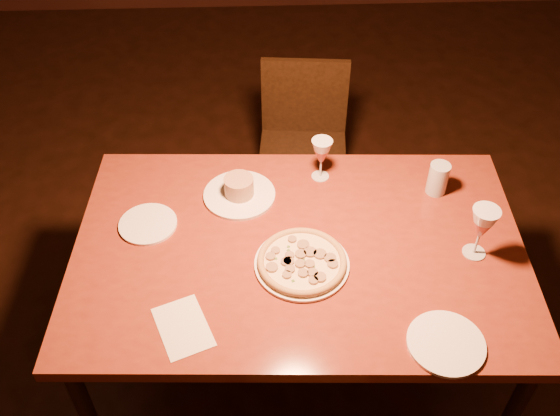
{
  "coord_description": "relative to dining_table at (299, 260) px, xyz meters",
  "views": [
    {
      "loc": [
        0.16,
        -1.06,
        2.22
      ],
      "look_at": [
        0.22,
        0.32,
        0.89
      ],
      "focal_mm": 40.0,
      "sensor_mm": 36.0,
      "label": 1
    }
  ],
  "objects": [
    {
      "name": "dining_table",
      "position": [
        0.0,
        0.0,
        0.0
      ],
      "size": [
        1.47,
        0.98,
        0.76
      ],
      "rotation": [
        0.0,
        0.0,
        -0.05
      ],
      "color": "maroon",
      "rests_on": "floor"
    },
    {
      "name": "chair_far",
      "position": [
        0.08,
        0.93,
        -0.24
      ],
      "size": [
        0.43,
        0.43,
        0.81
      ],
      "rotation": [
        0.0,
        0.0,
        -0.09
      ],
      "color": "black",
      "rests_on": "floor"
    },
    {
      "name": "pizza_plate",
      "position": [
        0.0,
        -0.08,
        0.08
      ],
      "size": [
        0.29,
        0.29,
        0.03
      ],
      "color": "white",
      "rests_on": "dining_table"
    },
    {
      "name": "ramekin_saucer",
      "position": [
        -0.19,
        0.24,
        0.09
      ],
      "size": [
        0.25,
        0.25,
        0.08
      ],
      "color": "white",
      "rests_on": "dining_table"
    },
    {
      "name": "wine_glass_far",
      "position": [
        0.1,
        0.33,
        0.15
      ],
      "size": [
        0.07,
        0.07,
        0.16
      ],
      "primitive_type": null,
      "color": "#B4514B",
      "rests_on": "dining_table"
    },
    {
      "name": "wine_glass_right",
      "position": [
        0.54,
        -0.05,
        0.16
      ],
      "size": [
        0.08,
        0.08,
        0.19
      ],
      "primitive_type": null,
      "color": "#B4514B",
      "rests_on": "dining_table"
    },
    {
      "name": "water_tumbler",
      "position": [
        0.49,
        0.24,
        0.13
      ],
      "size": [
        0.07,
        0.07,
        0.12
      ],
      "primitive_type": "cylinder",
      "color": "#AFB9BF",
      "rests_on": "dining_table"
    },
    {
      "name": "side_plate_left",
      "position": [
        -0.49,
        0.11,
        0.07
      ],
      "size": [
        0.19,
        0.19,
        0.01
      ],
      "primitive_type": "cylinder",
      "color": "white",
      "rests_on": "dining_table"
    },
    {
      "name": "side_plate_near",
      "position": [
        0.38,
        -0.38,
        0.07
      ],
      "size": [
        0.22,
        0.22,
        0.01
      ],
      "primitive_type": "cylinder",
      "color": "white",
      "rests_on": "dining_table"
    },
    {
      "name": "menu_card",
      "position": [
        -0.35,
        -0.29,
        0.07
      ],
      "size": [
        0.2,
        0.23,
        0.0
      ],
      "primitive_type": "cube",
      "rotation": [
        0.0,
        0.0,
        0.39
      ],
      "color": "white",
      "rests_on": "dining_table"
    }
  ]
}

